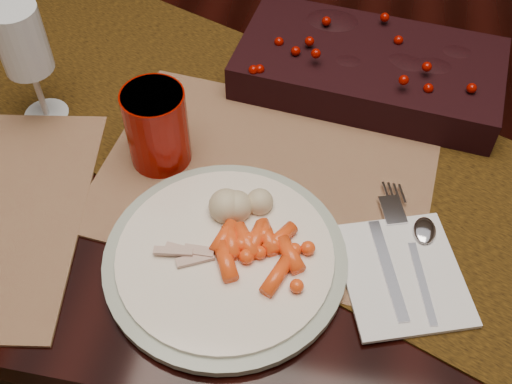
% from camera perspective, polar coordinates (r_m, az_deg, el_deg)
% --- Properties ---
extents(floor, '(5.00, 5.00, 0.00)m').
position_cam_1_polar(floor, '(1.58, 2.61, -11.64)').
color(floor, black).
rests_on(floor, ground).
extents(dining_table, '(1.80, 1.00, 0.75)m').
position_cam_1_polar(dining_table, '(1.26, 3.21, -3.75)').
color(dining_table, black).
rests_on(dining_table, floor).
extents(table_runner, '(1.76, 0.97, 0.00)m').
position_cam_1_polar(table_runner, '(0.91, 0.07, 5.20)').
color(table_runner, '#3C2B10').
rests_on(table_runner, dining_table).
extents(centerpiece, '(0.40, 0.24, 0.08)m').
position_cam_1_polar(centerpiece, '(0.97, 10.06, 11.15)').
color(centerpiece, black).
rests_on(centerpiece, table_runner).
extents(placemat_main, '(0.46, 0.36, 0.00)m').
position_cam_1_polar(placemat_main, '(0.85, 0.86, 1.35)').
color(placemat_main, brown).
rests_on(placemat_main, dining_table).
extents(dinner_plate, '(0.34, 0.34, 0.02)m').
position_cam_1_polar(dinner_plate, '(0.77, -2.76, -5.84)').
color(dinner_plate, white).
rests_on(dinner_plate, placemat_main).
extents(baby_carrots, '(0.11, 0.09, 0.02)m').
position_cam_1_polar(baby_carrots, '(0.75, -0.19, -5.91)').
color(baby_carrots, '#F94A16').
rests_on(baby_carrots, dinner_plate).
extents(mashed_potatoes, '(0.10, 0.09, 0.04)m').
position_cam_1_polar(mashed_potatoes, '(0.78, -1.27, -0.36)').
color(mashed_potatoes, '#C5BC87').
rests_on(mashed_potatoes, dinner_plate).
extents(turkey_shreds, '(0.07, 0.06, 0.02)m').
position_cam_1_polar(turkey_shreds, '(0.75, -6.36, -5.79)').
color(turkey_shreds, '#D6AE91').
rests_on(turkey_shreds, dinner_plate).
extents(napkin, '(0.18, 0.20, 0.01)m').
position_cam_1_polar(napkin, '(0.78, 12.85, -7.13)').
color(napkin, white).
rests_on(napkin, placemat_main).
extents(fork, '(0.08, 0.18, 0.00)m').
position_cam_1_polar(fork, '(0.79, 11.76, -5.36)').
color(fork, '#B8B8B8').
rests_on(fork, napkin).
extents(spoon, '(0.06, 0.14, 0.00)m').
position_cam_1_polar(spoon, '(0.79, 14.62, -6.38)').
color(spoon, white).
rests_on(spoon, napkin).
extents(red_cup, '(0.08, 0.08, 0.11)m').
position_cam_1_polar(red_cup, '(0.85, -8.80, 5.72)').
color(red_cup, '#800800').
rests_on(red_cup, placemat_main).
extents(wine_glass, '(0.07, 0.07, 0.18)m').
position_cam_1_polar(wine_glass, '(0.93, -19.45, 10.52)').
color(wine_glass, silver).
rests_on(wine_glass, dining_table).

